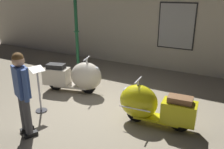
{
  "coord_description": "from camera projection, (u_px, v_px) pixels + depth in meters",
  "views": [
    {
      "loc": [
        2.96,
        -4.38,
        2.78
      ],
      "look_at": [
        0.22,
        0.5,
        0.8
      ],
      "focal_mm": 37.51,
      "sensor_mm": 36.0,
      "label": 1
    }
  ],
  "objects": [
    {
      "name": "lamppost",
      "position": [
        77.0,
        35.0,
        7.97
      ],
      "size": [
        0.28,
        0.28,
        2.85
      ],
      "color": "#144728",
      "rests_on": "ground"
    },
    {
      "name": "visitor_0",
      "position": [
        22.0,
        89.0,
        4.52
      ],
      "size": [
        0.55,
        0.39,
        1.74
      ],
      "rotation": [
        0.0,
        0.0,
        1.16
      ],
      "color": "black",
      "rests_on": "ground"
    },
    {
      "name": "scooter_1",
      "position": [
        150.0,
        105.0,
        5.07
      ],
      "size": [
        1.69,
        0.61,
        1.01
      ],
      "rotation": [
        0.0,
        0.0,
        -3.05
      ],
      "color": "black",
      "rests_on": "ground"
    },
    {
      "name": "info_stanchion",
      "position": [
        39.0,
        93.0,
        5.63
      ],
      "size": [
        0.3,
        0.37,
        1.14
      ],
      "color": "#333338",
      "rests_on": "ground"
    },
    {
      "name": "showroom_back_wall",
      "position": [
        154.0,
        20.0,
        8.64
      ],
      "size": [
        18.0,
        0.24,
        3.64
      ],
      "color": "#BCB29E",
      "rests_on": "ground"
    },
    {
      "name": "scooter_0",
      "position": [
        77.0,
        77.0,
        6.73
      ],
      "size": [
        1.81,
        0.94,
        1.06
      ],
      "rotation": [
        0.0,
        0.0,
        0.27
      ],
      "color": "black",
      "rests_on": "ground"
    },
    {
      "name": "ground_plane",
      "position": [
        95.0,
        109.0,
        5.9
      ],
      "size": [
        60.0,
        60.0,
        0.0
      ],
      "primitive_type": "plane",
      "color": "gray"
    }
  ]
}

